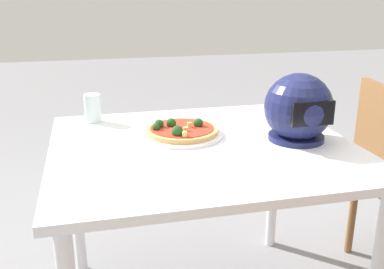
{
  "coord_description": "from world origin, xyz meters",
  "views": [
    {
      "loc": [
        0.39,
        1.46,
        1.29
      ],
      "look_at": [
        0.03,
        -0.05,
        0.77
      ],
      "focal_mm": 41.28,
      "sensor_mm": 36.0,
      "label": 1
    }
  ],
  "objects_px": {
    "pizza": "(181,130)",
    "motorcycle_helmet": "(298,109)",
    "dining_table": "(202,165)",
    "drinking_glass": "(93,108)"
  },
  "relations": [
    {
      "from": "dining_table",
      "to": "motorcycle_helmet",
      "type": "bearing_deg",
      "value": 173.8
    },
    {
      "from": "dining_table",
      "to": "motorcycle_helmet",
      "type": "height_order",
      "value": "motorcycle_helmet"
    },
    {
      "from": "pizza",
      "to": "motorcycle_helmet",
      "type": "bearing_deg",
      "value": 160.75
    },
    {
      "from": "dining_table",
      "to": "pizza",
      "type": "relative_size",
      "value": 3.93
    },
    {
      "from": "dining_table",
      "to": "pizza",
      "type": "height_order",
      "value": "pizza"
    },
    {
      "from": "pizza",
      "to": "motorcycle_helmet",
      "type": "xyz_separation_m",
      "value": [
        -0.41,
        0.14,
        0.09
      ]
    },
    {
      "from": "pizza",
      "to": "dining_table",
      "type": "bearing_deg",
      "value": 119.18
    },
    {
      "from": "motorcycle_helmet",
      "to": "drinking_glass",
      "type": "relative_size",
      "value": 2.1
    },
    {
      "from": "drinking_glass",
      "to": "motorcycle_helmet",
      "type": "bearing_deg",
      "value": 150.64
    },
    {
      "from": "motorcycle_helmet",
      "to": "pizza",
      "type": "bearing_deg",
      "value": -19.25
    }
  ]
}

